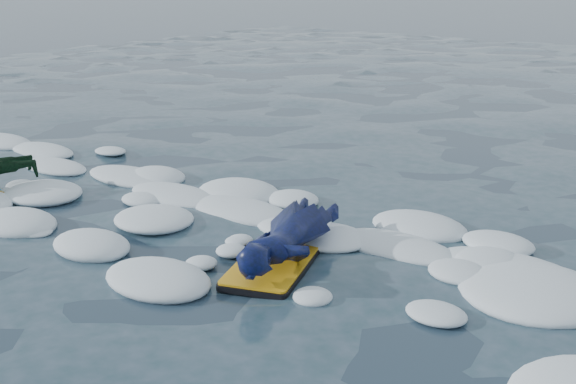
# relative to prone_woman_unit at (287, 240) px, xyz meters

# --- Properties ---
(ground) EXTENTS (120.00, 120.00, 0.00)m
(ground) POSITION_rel_prone_woman_unit_xyz_m (-1.32, -0.65, -0.23)
(ground) COLOR #162735
(ground) RESTS_ON ground
(foam_band) EXTENTS (12.00, 3.10, 0.30)m
(foam_band) POSITION_rel_prone_woman_unit_xyz_m (-1.32, 0.38, -0.23)
(foam_band) COLOR white
(foam_band) RESTS_ON ground
(prone_woman_unit) EXTENTS (1.07, 1.85, 0.46)m
(prone_woman_unit) POSITION_rel_prone_woman_unit_xyz_m (0.00, 0.00, 0.00)
(prone_woman_unit) COLOR black
(prone_woman_unit) RESTS_ON ground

